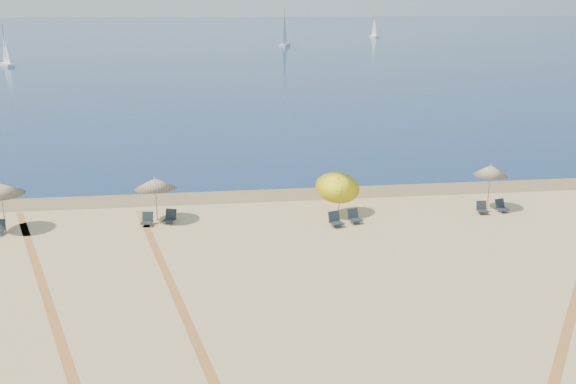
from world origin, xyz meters
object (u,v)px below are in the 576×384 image
(chair_6, at_px, (482,208))
(sailboat_1, at_px, (285,35))
(sailboat_2, at_px, (6,54))
(umbrella_4, at_px, (491,170))
(chair_4, at_px, (335,220))
(chair_7, at_px, (501,206))
(chair_3, at_px, (170,217))
(sailboat_0, at_px, (374,30))
(umbrella_3, at_px, (338,184))
(umbrella_1, at_px, (0,189))
(umbrella_2, at_px, (155,184))
(chair_5, at_px, (354,217))
(chair_2, at_px, (147,220))

(chair_6, bearing_deg, sailboat_1, 92.30)
(sailboat_2, bearing_deg, umbrella_4, -91.94)
(chair_4, xyz_separation_m, chair_7, (9.38, 1.11, -0.03))
(chair_3, distance_m, sailboat_2, 91.51)
(chair_6, distance_m, sailboat_0, 169.03)
(sailboat_2, bearing_deg, umbrella_3, -96.38)
(umbrella_1, height_order, sailboat_2, sailboat_2)
(umbrella_1, xyz_separation_m, chair_3, (8.06, 0.21, -1.87))
(umbrella_2, xyz_separation_m, umbrella_3, (9.45, -0.38, -0.25))
(sailboat_0, bearing_deg, chair_7, -112.10)
(chair_5, relative_size, chair_7, 1.05)
(umbrella_3, height_order, chair_2, umbrella_3)
(chair_4, bearing_deg, chair_3, 152.17)
(umbrella_2, xyz_separation_m, umbrella_4, (17.84, -0.30, 0.17))
(chair_6, bearing_deg, chair_2, -176.54)
(chair_3, relative_size, chair_6, 1.21)
(sailboat_0, bearing_deg, chair_3, -117.88)
(chair_2, distance_m, chair_6, 17.70)
(chair_6, relative_size, sailboat_1, 0.07)
(chair_3, bearing_deg, chair_2, -148.60)
(sailboat_0, relative_size, sailboat_2, 0.98)
(umbrella_3, bearing_deg, chair_6, -4.32)
(chair_3, xyz_separation_m, sailboat_1, (22.00, 127.57, 2.48))
(sailboat_1, bearing_deg, sailboat_2, -122.60)
(umbrella_4, xyz_separation_m, sailboat_2, (-48.53, 85.92, -0.04))
(umbrella_3, relative_size, chair_6, 3.84)
(umbrella_4, height_order, chair_6, umbrella_4)
(chair_3, xyz_separation_m, sailboat_0, (53.96, 164.18, 1.81))
(umbrella_2, height_order, chair_2, umbrella_2)
(umbrella_2, distance_m, umbrella_3, 9.46)
(chair_6, relative_size, sailboat_2, 0.10)
(umbrella_4, relative_size, chair_6, 3.75)
(sailboat_0, bearing_deg, umbrella_3, -115.07)
(chair_3, xyz_separation_m, chair_5, (9.40, -1.22, 0.01))
(sailboat_1, bearing_deg, umbrella_3, -76.47)
(umbrella_2, distance_m, chair_7, 18.49)
(umbrella_4, height_order, chair_7, umbrella_4)
(umbrella_3, height_order, sailboat_2, sailboat_2)
(sailboat_1, bearing_deg, sailboat_0, 68.33)
(chair_3, relative_size, chair_7, 1.04)
(chair_6, bearing_deg, umbrella_2, -178.49)
(chair_5, height_order, sailboat_2, sailboat_2)
(umbrella_4, bearing_deg, sailboat_2, 119.46)
(chair_5, xyz_separation_m, sailboat_0, (44.56, 165.41, 1.80))
(umbrella_4, distance_m, sailboat_0, 168.23)
(chair_4, bearing_deg, chair_5, 2.85)
(umbrella_3, xyz_separation_m, umbrella_4, (8.39, 0.08, 0.42))
(umbrella_1, xyz_separation_m, sailboat_0, (62.02, 164.39, -0.06))
(chair_5, relative_size, sailboat_2, 0.12)
(umbrella_2, bearing_deg, umbrella_3, -2.31)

